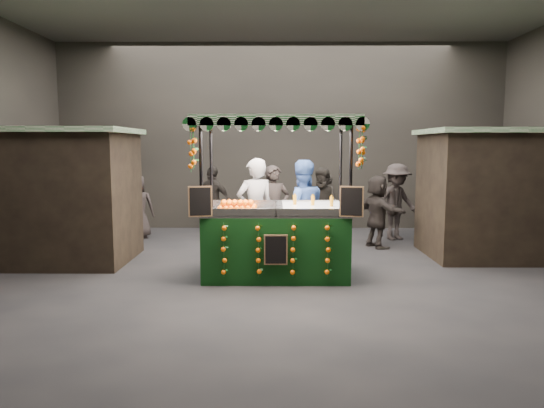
{
  "coord_description": "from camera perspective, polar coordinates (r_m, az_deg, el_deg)",
  "views": [
    {
      "loc": [
        -0.14,
        -8.68,
        2.27
      ],
      "look_at": [
        -0.2,
        0.3,
        1.22
      ],
      "focal_mm": 33.11,
      "sensor_mm": 36.0,
      "label": 1
    }
  ],
  "objects": [
    {
      "name": "ground",
      "position": [
        8.98,
        1.26,
        -7.96
      ],
      "size": [
        12.0,
        12.0,
        0.0
      ],
      "primitive_type": "plane",
      "color": "black",
      "rests_on": "ground"
    },
    {
      "name": "shopper_2",
      "position": [
        12.53,
        -6.7,
        0.27
      ],
      "size": [
        1.11,
        0.84,
        1.76
      ],
      "rotation": [
        0.0,
        0.0,
        2.69
      ],
      "color": "black",
      "rests_on": "ground"
    },
    {
      "name": "neighbour_stall_left",
      "position": [
        10.62,
        -23.27,
        0.95
      ],
      "size": [
        3.0,
        2.2,
        2.6
      ],
      "color": "black",
      "rests_on": "ground"
    },
    {
      "name": "shopper_5",
      "position": [
        11.36,
        11.91,
        -0.83
      ],
      "size": [
        1.02,
        1.57,
        1.62
      ],
      "rotation": [
        0.0,
        0.0,
        1.97
      ],
      "color": "black",
      "rests_on": "ground"
    },
    {
      "name": "shopper_0",
      "position": [
        10.57,
        0.3,
        -0.62
      ],
      "size": [
        0.8,
        0.67,
        1.85
      ],
      "rotation": [
        0.0,
        0.0,
        0.4
      ],
      "color": "black",
      "rests_on": "ground"
    },
    {
      "name": "shopper_4",
      "position": [
        12.69,
        -14.99,
        -0.29
      ],
      "size": [
        0.85,
        0.66,
        1.55
      ],
      "rotation": [
        0.0,
        0.0,
        3.37
      ],
      "color": "black",
      "rests_on": "ground"
    },
    {
      "name": "vendor_blue",
      "position": [
        9.62,
        3.36,
        -0.92
      ],
      "size": [
        1.09,
        0.92,
        2.0
      ],
      "rotation": [
        0.0,
        0.0,
        3.32
      ],
      "color": "navy",
      "rests_on": "ground"
    },
    {
      "name": "juice_stall",
      "position": [
        8.65,
        0.53,
        -2.76
      ],
      "size": [
        2.84,
        1.67,
        2.75
      ],
      "color": "black",
      "rests_on": "ground"
    },
    {
      "name": "market_hall",
      "position": [
        8.75,
        1.32,
        13.99
      ],
      "size": [
        12.1,
        10.1,
        5.05
      ],
      "color": "black",
      "rests_on": "ground"
    },
    {
      "name": "neighbour_stall_right",
      "position": [
        11.19,
        24.32,
        1.17
      ],
      "size": [
        3.0,
        2.2,
        2.6
      ],
      "color": "black",
      "rests_on": "ground"
    },
    {
      "name": "shopper_1",
      "position": [
        11.75,
        5.92,
        -0.14
      ],
      "size": [
        1.02,
        0.89,
        1.76
      ],
      "rotation": [
        0.0,
        0.0,
        -0.31
      ],
      "color": "black",
      "rests_on": "ground"
    },
    {
      "name": "vendor_grey",
      "position": [
        9.61,
        -1.92,
        -0.82
      ],
      "size": [
        0.87,
        0.73,
        2.03
      ],
      "rotation": [
        0.0,
        0.0,
        3.53
      ],
      "color": "gray",
      "rests_on": "ground"
    },
    {
      "name": "shopper_6",
      "position": [
        13.44,
        6.22,
        0.17
      ],
      "size": [
        0.59,
        0.66,
        1.51
      ],
      "rotation": [
        0.0,
        0.0,
        -1.04
      ],
      "color": "black",
      "rests_on": "ground"
    },
    {
      "name": "shopper_3",
      "position": [
        12.41,
        13.95,
        0.23
      ],
      "size": [
        1.36,
        1.14,
        1.83
      ],
      "rotation": [
        0.0,
        0.0,
        0.46
      ],
      "color": "#2D2624",
      "rests_on": "ground"
    }
  ]
}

